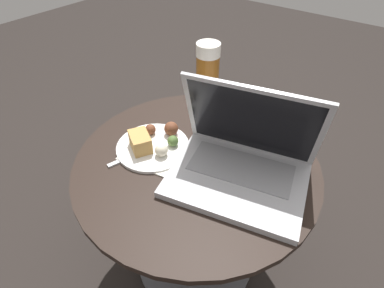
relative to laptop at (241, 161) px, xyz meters
The scene contains 7 objects.
ground_plane 0.56m from the laptop, behind, with size 6.00×6.00×0.00m, color black.
table 0.25m from the laptop, behind, with size 0.65×0.65×0.50m.
napkin 0.24m from the laptop, 159.69° to the right, with size 0.17×0.14×0.00m.
laptop is the anchor object (origin of this frame).
beer_glass 0.23m from the laptop, 147.98° to the left, with size 0.06×0.06×0.25m.
snack_plate 0.25m from the laptop, 167.59° to the right, with size 0.20×0.20×0.06m.
fork 0.27m from the laptop, 161.11° to the right, with size 0.07×0.17×0.00m.
Camera 1 is at (0.33, -0.46, 1.05)m, focal length 28.00 mm.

